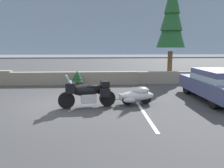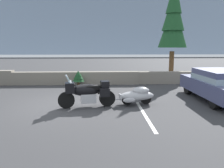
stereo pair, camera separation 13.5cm
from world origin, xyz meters
name	(u,v)px [view 1 (the left image)]	position (x,y,z in m)	size (l,w,h in m)	color
ground_plane	(63,105)	(0.00, 0.00, 0.00)	(80.00, 80.00, 0.00)	#38383A
stone_guard_wall	(60,78)	(-1.00, 5.19, 0.43)	(24.00, 0.56, 0.92)	gray
distant_ridgeline	(96,33)	(0.00, 95.21, 8.00)	(240.00, 80.00, 16.00)	#7F93AD
touring_motorcycle	(87,92)	(1.04, -0.36, 0.62)	(2.30, 0.96, 1.33)	black
car_shaped_trailer	(137,95)	(3.11, -0.03, 0.41)	(2.23, 0.94, 0.76)	black
sedan_at_right_edge	(217,84)	(6.84, 0.48, 0.77)	(1.82, 4.50, 1.41)	black
pine_tree_tall	(172,17)	(6.71, 7.03, 4.48)	(2.04, 2.04, 7.16)	brown
pine_sapling_near	(77,77)	(0.20, 4.45, 0.60)	(0.76, 0.76, 0.96)	brown
parking_stripe_marker	(145,115)	(3.18, -1.50, 0.00)	(0.12, 3.60, 0.01)	silver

